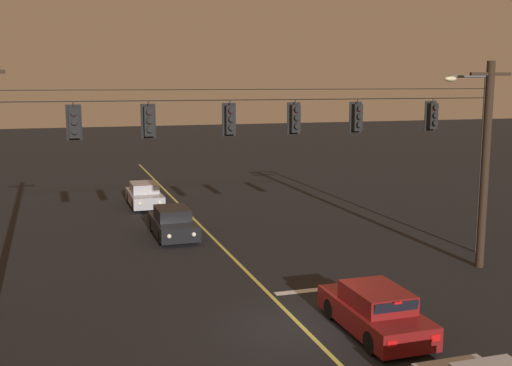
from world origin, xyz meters
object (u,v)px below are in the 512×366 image
at_px(traffic_light_left_inner, 149,121).
at_px(traffic_light_right_inner, 295,118).
at_px(traffic_light_rightmost, 357,117).
at_px(street_lamp_corner, 476,147).
at_px(traffic_light_far_right, 433,116).
at_px(car_oncoming_trailing, 145,195).
at_px(car_waiting_near_lane, 375,311).
at_px(traffic_light_centre, 230,120).
at_px(car_oncoming_lead, 173,223).
at_px(traffic_light_leftmost, 74,123).

height_order(traffic_light_left_inner, traffic_light_right_inner, same).
xyz_separation_m(traffic_light_rightmost, street_lamp_corner, (6.53, 1.86, -1.44)).
xyz_separation_m(traffic_light_far_right, street_lamp_corner, (3.41, 1.86, -1.44)).
bearing_deg(street_lamp_corner, traffic_light_left_inner, -172.42).
bearing_deg(traffic_light_left_inner, car_oncoming_trailing, 83.48).
height_order(car_waiting_near_lane, car_oncoming_trailing, same).
relative_size(traffic_light_left_inner, traffic_light_centre, 1.00).
height_order(traffic_light_centre, car_oncoming_lead, traffic_light_centre).
distance_m(traffic_light_right_inner, car_oncoming_trailing, 17.77).
distance_m(car_waiting_near_lane, car_oncoming_trailing, 21.62).
xyz_separation_m(car_oncoming_lead, car_oncoming_trailing, (-0.31, 7.91, 0.00)).
bearing_deg(traffic_light_right_inner, car_oncoming_trailing, 100.78).
bearing_deg(car_waiting_near_lane, car_oncoming_trailing, 100.52).
xyz_separation_m(traffic_light_left_inner, car_oncoming_lead, (2.21, 8.71, -5.43)).
relative_size(traffic_light_centre, traffic_light_far_right, 1.00).
xyz_separation_m(traffic_light_right_inner, car_oncoming_lead, (-2.86, 8.71, -5.43)).
height_order(traffic_light_right_inner, car_waiting_near_lane, traffic_light_right_inner).
relative_size(traffic_light_left_inner, traffic_light_far_right, 1.00).
distance_m(traffic_light_rightmost, car_waiting_near_lane, 7.32).
relative_size(traffic_light_left_inner, car_oncoming_trailing, 0.28).
distance_m(traffic_light_centre, traffic_light_right_inner, 2.34).
bearing_deg(traffic_light_right_inner, traffic_light_centre, 180.00).
relative_size(traffic_light_right_inner, car_oncoming_trailing, 0.28).
relative_size(traffic_light_leftmost, car_waiting_near_lane, 0.28).
distance_m(car_waiting_near_lane, street_lamp_corner, 11.14).
distance_m(traffic_light_far_right, street_lamp_corner, 4.15).
bearing_deg(traffic_light_left_inner, street_lamp_corner, 7.58).
height_order(traffic_light_right_inner, car_oncoming_trailing, traffic_light_right_inner).
xyz_separation_m(traffic_light_leftmost, traffic_light_left_inner, (2.33, 0.00, 0.00)).
bearing_deg(car_waiting_near_lane, car_oncoming_lead, 105.25).
relative_size(car_oncoming_lead, street_lamp_corner, 0.58).
xyz_separation_m(traffic_light_centre, car_oncoming_trailing, (-0.82, 16.62, -5.43)).
bearing_deg(traffic_light_left_inner, car_oncoming_lead, 75.78).
bearing_deg(car_oncoming_trailing, traffic_light_left_inner, -96.52).
height_order(traffic_light_rightmost, car_waiting_near_lane, traffic_light_rightmost).
bearing_deg(traffic_light_centre, traffic_light_rightmost, 0.00).
bearing_deg(traffic_light_left_inner, car_waiting_near_lane, -38.38).
distance_m(traffic_light_far_right, car_oncoming_trailing, 19.52).
relative_size(traffic_light_centre, traffic_light_rightmost, 1.00).
height_order(traffic_light_left_inner, car_oncoming_trailing, traffic_light_left_inner).
bearing_deg(traffic_light_rightmost, car_oncoming_trailing, 108.48).
bearing_deg(street_lamp_corner, car_oncoming_lead, 149.79).
bearing_deg(car_waiting_near_lane, traffic_light_left_inner, 141.62).
height_order(traffic_light_leftmost, traffic_light_rightmost, same).
height_order(car_waiting_near_lane, street_lamp_corner, street_lamp_corner).
height_order(traffic_light_rightmost, car_oncoming_lead, traffic_light_rightmost).
bearing_deg(traffic_light_centre, traffic_light_leftmost, 180.00).
bearing_deg(car_oncoming_trailing, traffic_light_centre, -87.17).
bearing_deg(traffic_light_rightmost, traffic_light_leftmost, 180.00).
relative_size(traffic_light_right_inner, car_oncoming_lead, 0.28).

